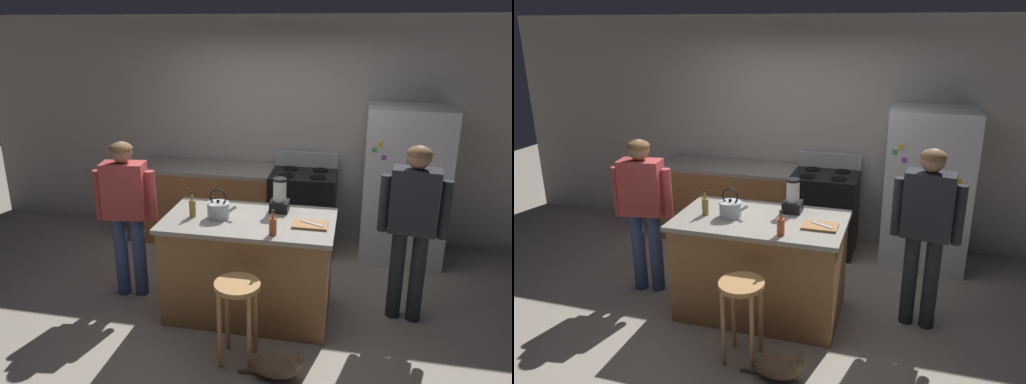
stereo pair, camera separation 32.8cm
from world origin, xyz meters
TOP-DOWN VIEW (x-y plane):
  - ground_plane at (0.00, 0.00)m, footprint 14.00×14.00m
  - back_wall at (0.00, 1.95)m, footprint 8.00×0.10m
  - kitchen_island at (0.00, 0.00)m, footprint 1.52×0.86m
  - back_counter_run at (-0.80, 1.55)m, footprint 2.00×0.64m
  - refrigerator at (1.45, 1.50)m, footprint 0.90×0.73m
  - stove_range at (0.31, 1.52)m, footprint 0.76×0.65m
  - person_by_island_left at (-1.22, 0.08)m, footprint 0.60×0.28m
  - person_by_sink_right at (1.41, 0.19)m, footprint 0.60×0.28m
  - bar_stool at (0.06, -0.71)m, footprint 0.36×0.36m
  - cat at (0.41, -0.87)m, footprint 0.52×0.18m
  - blender_appliance at (0.23, 0.24)m, footprint 0.17×0.17m
  - bottle_vinegar at (-0.51, -0.05)m, footprint 0.06×0.06m
  - bottle_cooking_sauce at (0.27, -0.31)m, footprint 0.06×0.06m
  - tea_kettle at (-0.27, -0.03)m, footprint 0.28×0.20m
  - cutting_board at (0.55, -0.06)m, footprint 0.30×0.20m
  - chef_knife at (0.57, -0.06)m, footprint 0.21×0.13m

SIDE VIEW (x-z plane):
  - ground_plane at x=0.00m, z-range 0.00..0.00m
  - cat at x=0.41m, z-range -0.02..0.24m
  - back_counter_run at x=-0.80m, z-range 0.00..0.94m
  - kitchen_island at x=0.00m, z-range 0.00..0.94m
  - stove_range at x=0.31m, z-range -0.08..1.04m
  - bar_stool at x=0.06m, z-range 0.19..0.88m
  - refrigerator at x=1.45m, z-range 0.00..1.75m
  - person_by_island_left at x=-1.22m, z-range 0.16..1.73m
  - cutting_board at x=0.55m, z-range 0.94..0.96m
  - chef_knife at x=0.57m, z-range 0.96..0.97m
  - person_by_sink_right at x=1.41m, z-range 0.17..1.80m
  - bottle_cooking_sauce at x=0.27m, z-range 0.91..1.13m
  - tea_kettle at x=-0.27m, z-range 0.89..1.15m
  - bottle_vinegar at x=-0.51m, z-range 0.91..1.14m
  - blender_appliance at x=0.23m, z-range 0.92..1.23m
  - back_wall at x=0.00m, z-range 0.00..2.70m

